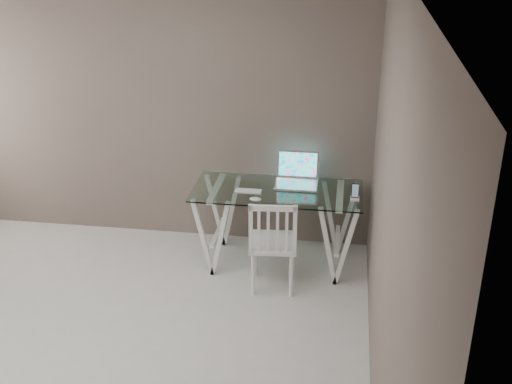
{
  "coord_description": "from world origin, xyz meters",
  "views": [
    {
      "loc": [
        1.72,
        -3.37,
        3.07
      ],
      "look_at": [
        1.01,
        1.49,
        0.85
      ],
      "focal_mm": 45.0,
      "sensor_mm": 36.0,
      "label": 1
    }
  ],
  "objects": [
    {
      "name": "laptop",
      "position": [
        1.31,
        1.97,
        0.81
      ],
      "size": [
        0.38,
        0.33,
        0.27
      ],
      "color": "silver",
      "rests_on": "desk"
    },
    {
      "name": "chair",
      "position": [
        1.18,
        1.33,
        0.48
      ],
      "size": [
        0.43,
        0.43,
        0.87
      ],
      "rotation": [
        0.0,
        0.0,
        0.09
      ],
      "color": "white",
      "rests_on": "ground"
    },
    {
      "name": "keyboard",
      "position": [
        0.91,
        1.72,
        0.75
      ],
      "size": [
        0.25,
        0.11,
        0.01
      ],
      "primitive_type": "cube",
      "color": "silver",
      "rests_on": "desk"
    },
    {
      "name": "phone_dock",
      "position": [
        1.84,
        1.68,
        0.79
      ],
      "size": [
        0.08,
        0.08,
        0.14
      ],
      "color": "white",
      "rests_on": "desk"
    },
    {
      "name": "room",
      "position": [
        -0.06,
        0.02,
        1.72
      ],
      "size": [
        4.5,
        4.52,
        2.71
      ],
      "color": "beige",
      "rests_on": "ground"
    },
    {
      "name": "mouse",
      "position": [
        1.0,
        1.53,
        0.76
      ],
      "size": [
        0.1,
        0.06,
        0.03
      ],
      "primitive_type": "ellipsoid",
      "color": "white",
      "rests_on": "desk"
    },
    {
      "name": "desk",
      "position": [
        1.16,
        1.79,
        0.38
      ],
      "size": [
        1.5,
        0.7,
        0.75
      ],
      "color": "silver",
      "rests_on": "ground"
    }
  ]
}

